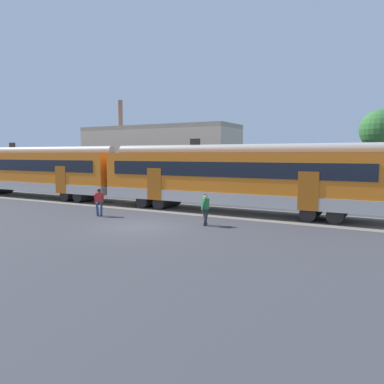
# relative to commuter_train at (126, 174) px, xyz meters

# --- Properties ---
(ground_plane) EXTENTS (160.00, 160.00, 0.00)m
(ground_plane) POSITION_rel_commuter_train_xyz_m (6.07, -6.46, -2.25)
(ground_plane) COLOR #38383D
(track_bed) EXTENTS (80.00, 4.40, 0.01)m
(track_bed) POSITION_rel_commuter_train_xyz_m (-2.48, 0.00, -2.25)
(track_bed) COLOR slate
(track_bed) RESTS_ON ground
(commuter_train) EXTENTS (38.05, 3.07, 4.73)m
(commuter_train) POSITION_rel_commuter_train_xyz_m (0.00, 0.00, 0.00)
(commuter_train) COLOR #B2ADA8
(commuter_train) RESTS_ON ground
(pedestrian_red) EXTENTS (0.50, 0.71, 1.67)m
(pedestrian_red) POSITION_rel_commuter_train_xyz_m (1.95, -4.99, -1.29)
(pedestrian_red) COLOR navy
(pedestrian_red) RESTS_ON ground
(pedestrian_green) EXTENTS (0.58, 0.64, 1.67)m
(pedestrian_green) POSITION_rel_commuter_train_xyz_m (8.89, -4.61, -1.29)
(pedestrian_green) COLOR #28282D
(pedestrian_green) RESTS_ON ground
(background_building) EXTENTS (15.57, 5.00, 9.20)m
(background_building) POSITION_rel_commuter_train_xyz_m (-2.97, 8.82, 0.95)
(background_building) COLOR beige
(background_building) RESTS_ON ground
(street_tree_right) EXTENTS (3.06, 3.06, 7.11)m
(street_tree_right) POSITION_rel_commuter_train_xyz_m (16.32, 10.41, 3.27)
(street_tree_right) COLOR brown
(street_tree_right) RESTS_ON ground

